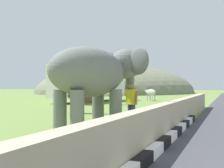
{
  "coord_description": "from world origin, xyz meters",
  "views": [
    {
      "loc": [
        -4.76,
        2.47,
        1.52
      ],
      "look_at": [
        3.95,
        6.22,
        1.6
      ],
      "focal_mm": 43.59,
      "sensor_mm": 36.0,
      "label": 1
    }
  ],
  "objects_px": {
    "cow_near": "(86,98)",
    "cow_mid": "(115,94)",
    "person_handler": "(132,102)",
    "bus_white": "(90,81)",
    "cow_far": "(151,93)",
    "elephant": "(97,74)"
  },
  "relations": [
    {
      "from": "cow_near",
      "to": "cow_mid",
      "type": "height_order",
      "value": "same"
    },
    {
      "from": "cow_far",
      "to": "cow_near",
      "type": "bearing_deg",
      "value": -179.19
    },
    {
      "from": "bus_white",
      "to": "cow_near",
      "type": "relative_size",
      "value": 5.13
    },
    {
      "from": "person_handler",
      "to": "cow_far",
      "type": "xyz_separation_m",
      "value": [
        18.09,
        4.14,
        -0.06
      ]
    },
    {
      "from": "bus_white",
      "to": "cow_mid",
      "type": "height_order",
      "value": "bus_white"
    },
    {
      "from": "bus_white",
      "to": "cow_near",
      "type": "xyz_separation_m",
      "value": [
        -10.47,
        -5.25,
        -1.21
      ]
    },
    {
      "from": "cow_near",
      "to": "cow_far",
      "type": "distance_m",
      "value": 14.61
    },
    {
      "from": "cow_near",
      "to": "elephant",
      "type": "bearing_deg",
      "value": -147.39
    },
    {
      "from": "elephant",
      "to": "cow_near",
      "type": "distance_m",
      "value": 5.98
    },
    {
      "from": "bus_white",
      "to": "cow_mid",
      "type": "distance_m",
      "value": 5.24
    },
    {
      "from": "person_handler",
      "to": "bus_white",
      "type": "bearing_deg",
      "value": 33.37
    },
    {
      "from": "bus_white",
      "to": "cow_far",
      "type": "distance_m",
      "value": 6.64
    },
    {
      "from": "elephant",
      "to": "cow_mid",
      "type": "relative_size",
      "value": 2.11
    },
    {
      "from": "person_handler",
      "to": "elephant",
      "type": "bearing_deg",
      "value": 152.41
    },
    {
      "from": "bus_white",
      "to": "cow_near",
      "type": "height_order",
      "value": "bus_white"
    },
    {
      "from": "cow_near",
      "to": "cow_far",
      "type": "xyz_separation_m",
      "value": [
        14.61,
        0.21,
        0.0
      ]
    },
    {
      "from": "elephant",
      "to": "bus_white",
      "type": "bearing_deg",
      "value": 28.63
    },
    {
      "from": "cow_far",
      "to": "person_handler",
      "type": "bearing_deg",
      "value": -167.1
    },
    {
      "from": "person_handler",
      "to": "bus_white",
      "type": "relative_size",
      "value": 0.17
    },
    {
      "from": "elephant",
      "to": "cow_far",
      "type": "relative_size",
      "value": 2.4
    },
    {
      "from": "person_handler",
      "to": "cow_far",
      "type": "height_order",
      "value": "person_handler"
    },
    {
      "from": "elephant",
      "to": "bus_white",
      "type": "relative_size",
      "value": 0.41
    }
  ]
}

